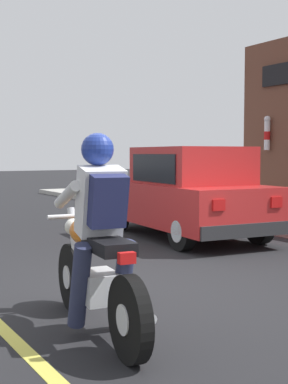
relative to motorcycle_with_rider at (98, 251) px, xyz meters
name	(u,v)px	position (x,y,z in m)	size (l,w,h in m)	color
ground_plane	(149,286)	(1.16, 1.10, -0.68)	(80.00, 80.00, 0.00)	black
sidewalk_curb	(283,221)	(6.26, 4.10, -0.61)	(2.60, 22.00, 0.14)	#ADAAA3
motorcycle_with_rider	(98,251)	(0.00, 0.00, 0.00)	(0.62, 2.02, 1.62)	black
car_hatchback	(185,194)	(3.52, 3.73, 0.09)	(1.97, 3.91, 1.57)	black
traffic_cone	(222,197)	(6.25, 6.10, -0.25)	(0.36, 0.36, 0.60)	black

